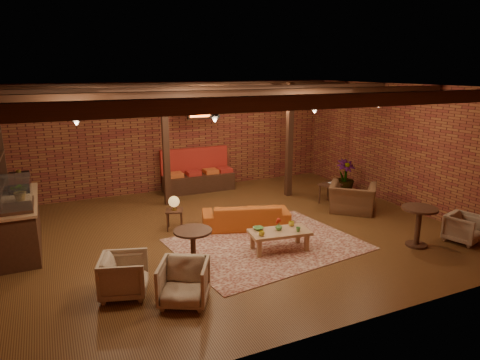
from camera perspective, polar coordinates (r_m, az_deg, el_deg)
name	(u,v)px	position (r m, az deg, el deg)	size (l,w,h in m)	color
floor	(226,233)	(9.63, -1.91, -7.12)	(10.00, 10.00, 0.00)	#3D200F
ceiling	(224,87)	(8.95, -2.09, 12.28)	(10.00, 8.00, 0.02)	black
wall_back	(173,137)	(12.88, -8.91, 5.67)	(10.00, 0.02, 3.20)	maroon
wall_front	(342,223)	(5.81, 13.47, -5.53)	(10.00, 0.02, 3.20)	maroon
wall_right	(402,146)	(11.97, 20.75, 4.22)	(0.02, 8.00, 3.20)	maroon
ceiling_beams	(225,93)	(8.96, -2.08, 11.52)	(9.80, 6.40, 0.22)	black
ceiling_pipe	(199,99)	(10.46, -5.50, 10.64)	(0.12, 0.12, 9.60)	black
post_left	(166,146)	(11.39, -9.87, 4.47)	(0.16, 0.16, 3.20)	black
post_right	(289,141)	(12.16, 6.61, 5.23)	(0.16, 0.16, 3.20)	black
service_counter	(18,211)	(9.68, -27.50, -3.67)	(0.80, 2.50, 1.60)	black
plant_counter	(21,188)	(9.76, -27.16, -0.92)	(0.35, 0.39, 0.30)	#337F33
banquette	(198,174)	(12.85, -5.59, 0.75)	(2.10, 0.70, 1.00)	#A9251C
service_sign	(202,114)	(12.11, -5.10, 8.81)	(0.86, 0.06, 0.30)	#FF5D19
ceiling_spotlights	(225,104)	(8.97, -2.07, 10.11)	(6.40, 4.40, 0.28)	black
rug	(267,244)	(9.06, 3.64, -8.53)	(3.67, 2.81, 0.01)	maroon
sofa	(246,216)	(9.86, 0.78, -4.78)	(1.98, 0.77, 0.58)	#A54816
coffee_table	(279,233)	(8.67, 5.20, -7.05)	(1.28, 0.76, 0.67)	#976846
side_table_lamp	(174,204)	(9.77, -8.79, -3.21)	(0.48, 0.48, 0.79)	black
round_table_left	(193,242)	(7.93, -6.28, -8.23)	(0.70, 0.70, 0.73)	black
armchair_a	(124,274)	(7.28, -15.21, -11.94)	(0.72, 0.68, 0.74)	beige
armchair_b	(184,280)	(6.87, -7.52, -13.14)	(0.74, 0.69, 0.76)	beige
armchair_right	(353,193)	(11.24, 14.80, -1.74)	(1.12, 0.73, 0.98)	brown
side_table_book	(330,185)	(11.82, 11.95, -0.72)	(0.63, 0.63, 0.57)	black
round_table_right	(419,220)	(9.51, 22.72, -4.99)	(0.71, 0.71, 0.84)	black
armchair_far	(464,227)	(10.23, 27.69, -5.56)	(0.64, 0.60, 0.66)	beige
plant_tall	(347,143)	(12.66, 14.06, 4.81)	(1.68, 1.68, 3.01)	#4C7F4C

